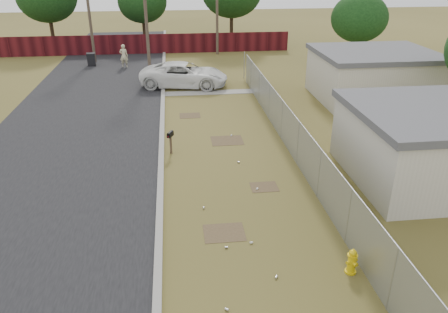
{
  "coord_description": "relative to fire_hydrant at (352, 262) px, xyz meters",
  "views": [
    {
      "loc": [
        -2.26,
        -17.28,
        8.63
      ],
      "look_at": [
        -0.36,
        -1.22,
        1.1
      ],
      "focal_mm": 35.0,
      "sensor_mm": 36.0,
      "label": 1
    }
  ],
  "objects": [
    {
      "name": "ground",
      "position": [
        -2.7,
        7.45,
        -0.39
      ],
      "size": [
        120.0,
        120.0,
        0.0
      ],
      "primitive_type": "plane",
      "color": "brown",
      "rests_on": "ground"
    },
    {
      "name": "chainlink_fence",
      "position": [
        0.42,
        8.48,
        0.4
      ],
      "size": [
        0.1,
        27.06,
        2.02
      ],
      "color": "gray",
      "rests_on": "ground"
    },
    {
      "name": "utility_poles",
      "position": [
        -6.37,
        28.12,
        4.3
      ],
      "size": [
        12.6,
        8.24,
        9.0
      ],
      "color": "brown",
      "rests_on": "ground"
    },
    {
      "name": "horizon_trees",
      "position": [
        -1.86,
        31.01,
        4.23
      ],
      "size": [
        33.32,
        31.94,
        7.78
      ],
      "color": "#372718",
      "rests_on": "ground"
    },
    {
      "name": "pedestrian",
      "position": [
        -8.95,
        27.2,
        0.55
      ],
      "size": [
        0.74,
        0.54,
        1.89
      ],
      "primitive_type": "imported",
      "rotation": [
        0.0,
        0.0,
        3.0
      ],
      "color": "beige",
      "rests_on": "ground"
    },
    {
      "name": "street",
      "position": [
        -9.46,
        15.51,
        -0.38
      ],
      "size": [
        15.1,
        60.0,
        0.12
      ],
      "color": "black",
      "rests_on": "ground"
    },
    {
      "name": "privacy_fence",
      "position": [
        -8.7,
        32.45,
        0.51
      ],
      "size": [
        30.0,
        0.12,
        1.8
      ],
      "primitive_type": "cube",
      "color": "#4D1015",
      "rests_on": "ground"
    },
    {
      "name": "houses",
      "position": [
        7.0,
        10.59,
        1.17
      ],
      "size": [
        9.3,
        17.24,
        3.1
      ],
      "color": "beige",
      "rests_on": "ground"
    },
    {
      "name": "mailbox",
      "position": [
        -5.24,
        9.21,
        0.49
      ],
      "size": [
        0.33,
        0.48,
        1.12
      ],
      "color": "brown",
      "rests_on": "ground"
    },
    {
      "name": "pickup_truck",
      "position": [
        -4.19,
        20.74,
        0.46
      ],
      "size": [
        6.53,
        3.89,
        1.7
      ],
      "primitive_type": "imported",
      "rotation": [
        0.0,
        0.0,
        1.39
      ],
      "color": "white",
      "rests_on": "ground"
    },
    {
      "name": "trash_bin",
      "position": [
        -11.75,
        28.02,
        0.15
      ],
      "size": [
        0.75,
        0.76,
        1.06
      ],
      "color": "black",
      "rests_on": "ground"
    },
    {
      "name": "fire_hydrant",
      "position": [
        0.0,
        0.0,
        0.0
      ],
      "size": [
        0.44,
        0.44,
        0.84
      ],
      "color": "#DABA0B",
      "rests_on": "ground"
    },
    {
      "name": "scattered_litter",
      "position": [
        -2.82,
        3.81,
        -0.35
      ],
      "size": [
        2.35,
        12.25,
        0.07
      ],
      "color": "silver",
      "rests_on": "ground"
    }
  ]
}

